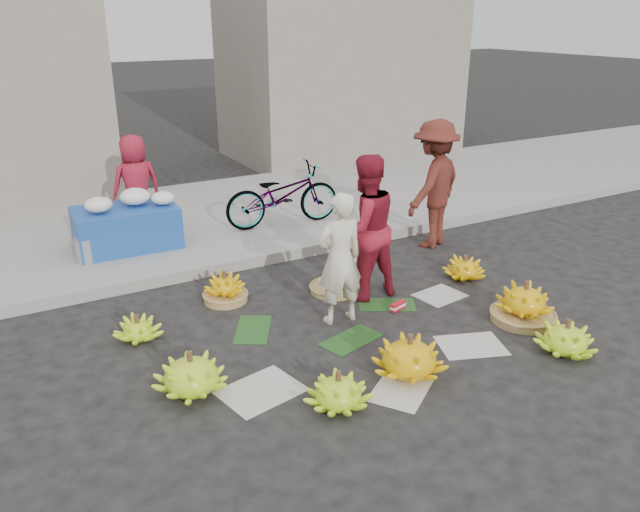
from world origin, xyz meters
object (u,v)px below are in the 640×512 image
flower_table (127,224)px  bicycle (282,195)px  banana_bunch_4 (524,304)px  vendor_cream (340,259)px  banana_bunch_0 (191,374)px

flower_table → bicycle: 2.30m
banana_bunch_4 → bicycle: bicycle is taller
banana_bunch_4 → flower_table: size_ratio=0.56×
bicycle → flower_table: bearing=91.1°
flower_table → bicycle: bicycle is taller
banana_bunch_4 → vendor_cream: bearing=150.6°
vendor_cream → banana_bunch_0: bearing=19.3°
banana_bunch_4 → banana_bunch_0: bearing=173.1°
banana_bunch_0 → vendor_cream: (1.85, 0.56, 0.54)m
flower_table → banana_bunch_0: bearing=-93.6°
banana_bunch_0 → flower_table: flower_table is taller
banana_bunch_4 → bicycle: 4.09m
banana_bunch_0 → vendor_cream: bearing=16.7°
banana_bunch_4 → vendor_cream: (-1.76, 0.99, 0.52)m
banana_bunch_4 → vendor_cream: size_ratio=0.53×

